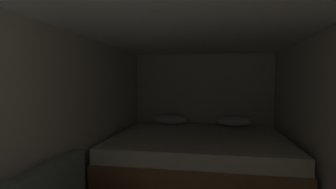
# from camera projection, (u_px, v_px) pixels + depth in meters

# --- Properties ---
(wall_back) EXTENTS (2.64, 0.05, 1.96)m
(wall_back) POSITION_uv_depth(u_px,v_px,m) (203.00, 106.00, 4.80)
(wall_back) COLOR beige
(wall_back) RESTS_ON ground
(wall_left) EXTENTS (0.05, 5.00, 1.96)m
(wall_left) POSITION_uv_depth(u_px,v_px,m) (60.00, 128.00, 2.54)
(wall_left) COLOR beige
(wall_left) RESTS_ON ground
(ceiling_slab) EXTENTS (2.64, 5.00, 0.05)m
(ceiling_slab) POSITION_uv_depth(u_px,v_px,m) (191.00, 20.00, 2.27)
(ceiling_slab) COLOR white
(ceiling_slab) RESTS_ON wall_left
(bed) EXTENTS (2.42, 2.08, 0.86)m
(bed) POSITION_uv_depth(u_px,v_px,m) (199.00, 156.00, 3.75)
(bed) COLOR olive
(bed) RESTS_ON ground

